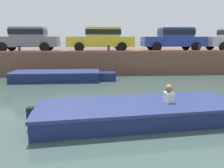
% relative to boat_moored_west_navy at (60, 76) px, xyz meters
% --- Properties ---
extents(ground_plane, '(400.00, 400.00, 0.00)m').
position_rel_boat_moored_west_navy_xyz_m(ground_plane, '(2.73, -4.67, -0.25)').
color(ground_plane, '#384C47').
extents(far_quay_wall, '(60.00, 6.00, 1.38)m').
position_rel_boat_moored_west_navy_xyz_m(far_quay_wall, '(2.73, 4.72, 0.44)').
color(far_quay_wall, brown).
rests_on(far_quay_wall, ground).
extents(far_wall_coping, '(60.00, 0.24, 0.08)m').
position_rel_boat_moored_west_navy_xyz_m(far_wall_coping, '(2.73, 1.84, 1.17)').
color(far_wall_coping, brown).
rests_on(far_wall_coping, far_quay_wall).
extents(boat_moored_west_navy, '(5.44, 1.59, 0.50)m').
position_rel_boat_moored_west_navy_xyz_m(boat_moored_west_navy, '(0.00, 0.00, 0.00)').
color(boat_moored_west_navy, navy).
rests_on(boat_moored_west_navy, ground).
extents(motorboat_passing, '(6.70, 2.40, 0.97)m').
position_rel_boat_moored_west_navy_xyz_m(motorboat_passing, '(3.34, -6.02, -0.00)').
color(motorboat_passing, navy).
rests_on(motorboat_passing, ground).
extents(car_leftmost_grey, '(4.17, 2.09, 1.54)m').
position_rel_boat_moored_west_navy_xyz_m(car_leftmost_grey, '(-2.55, 3.32, 1.98)').
color(car_leftmost_grey, slate).
rests_on(car_leftmost_grey, far_quay_wall).
extents(car_left_inner_yellow, '(4.41, 2.03, 1.54)m').
position_rel_boat_moored_west_navy_xyz_m(car_left_inner_yellow, '(2.26, 3.31, 1.98)').
color(car_left_inner_yellow, yellow).
rests_on(car_left_inner_yellow, far_quay_wall).
extents(car_centre_blue, '(4.20, 2.00, 1.54)m').
position_rel_boat_moored_west_navy_xyz_m(car_centre_blue, '(7.23, 3.31, 1.97)').
color(car_centre_blue, '#233893').
rests_on(car_centre_blue, far_quay_wall).
extents(mooring_bollard_west, '(0.15, 0.15, 0.45)m').
position_rel_boat_moored_west_navy_xyz_m(mooring_bollard_west, '(-2.67, 1.97, 1.37)').
color(mooring_bollard_west, '#2D2B28').
rests_on(mooring_bollard_west, far_quay_wall).
extents(mooring_bollard_mid, '(0.15, 0.15, 0.45)m').
position_rel_boat_moored_west_navy_xyz_m(mooring_bollard_mid, '(2.67, 1.97, 1.37)').
color(mooring_bollard_mid, '#2D2B28').
rests_on(mooring_bollard_mid, far_quay_wall).
extents(mooring_bollard_east, '(0.15, 0.15, 0.45)m').
position_rel_boat_moored_west_navy_xyz_m(mooring_bollard_east, '(8.45, 1.97, 1.37)').
color(mooring_bollard_east, '#2D2B28').
rests_on(mooring_bollard_east, far_quay_wall).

